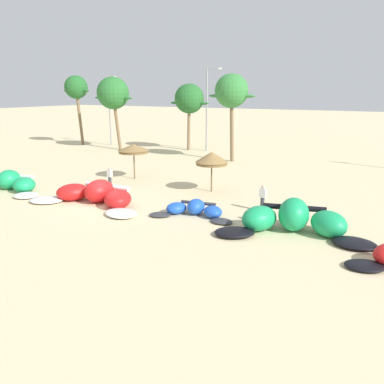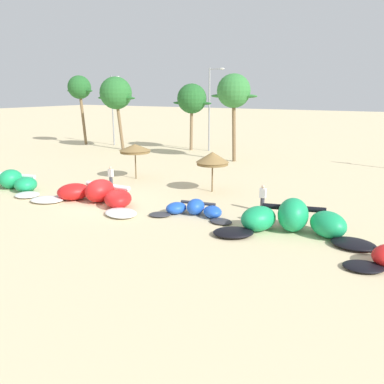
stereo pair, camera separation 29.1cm
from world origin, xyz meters
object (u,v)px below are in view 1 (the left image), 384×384
Objects in this scene: kite_far_left at (5,183)px; kite_left at (95,195)px; kite_left_of_center at (194,210)px; palm_center_left at (232,92)px; beach_umbrella_middle at (212,158)px; person_by_umbrellas at (263,198)px; palm_left at (113,94)px; kite_center at (293,221)px; lamppost_west_center at (208,105)px; palm_leftmost at (76,88)px; beach_umbrella_near_van at (134,149)px; person_near_kites at (110,177)px; palm_left_of_gap at (189,99)px; lamppost_west at (110,107)px.

kite_left reaches higher than kite_far_left.
palm_center_left reaches higher than kite_left_of_center.
beach_umbrella_middle reaches higher than person_by_umbrellas.
palm_center_left is at bearing 108.00° from beach_umbrella_middle.
palm_center_left is at bearing 107.58° from kite_left_of_center.
palm_left is (-21.11, 18.37, 6.26)m from kite_left_of_center.
palm_center_left reaches higher than kite_center.
lamppost_west_center is (10.40, 4.27, -1.31)m from palm_left.
lamppost_west_center is at bearing 125.83° from kite_center.
palm_leftmost is at bearing 151.64° from person_by_umbrellas.
palm_leftmost reaches higher than kite_left.
kite_left_of_center is 11.02m from beach_umbrella_near_van.
kite_left_of_center is at bearing -41.03° from palm_left.
beach_umbrella_near_van reaches higher than person_near_kites.
kite_far_left is 0.85× the size of palm_leftmost.
kite_left_of_center is at bearing -64.70° from lamppost_west_center.
palm_left is at bearing 177.21° from palm_center_left.
palm_left_of_gap is at bearing 9.47° from palm_leftmost.
kite_left_of_center is 3.13× the size of person_near_kites.
beach_umbrella_middle is at bearing -33.58° from palm_left.
kite_left is 4.06m from person_near_kites.
palm_leftmost reaches higher than palm_center_left.
palm_left_of_gap is at bearing 148.35° from palm_center_left.
person_by_umbrellas is 29.44m from palm_left.
kite_center is at bearing -36.97° from beach_umbrella_middle.
kite_center is at bearing -0.79° from kite_left_of_center.
kite_left_of_center is 26.21m from palm_left_of_gap.
kite_left_of_center is at bearing -139.39° from person_by_umbrellas.
beach_umbrella_near_van is 1.75× the size of person_by_umbrellas.
beach_umbrella_middle is 0.33× the size of palm_center_left.
kite_left is at bearing 3.69° from kite_far_left.
beach_umbrella_middle is at bearing 149.80° from person_by_umbrellas.
lamppost_west reaches higher than palm_left_of_gap.
person_near_kites reaches higher than kite_left.
lamppost_west is (-15.41, 18.35, 4.06)m from person_near_kites.
beach_umbrella_middle reaches higher than beach_umbrella_near_van.
palm_left_of_gap is at bearing 24.53° from palm_left.
beach_umbrella_near_van is 0.33× the size of palm_center_left.
kite_left is 0.98× the size of lamppost_west.
lamppost_west_center reaches higher than kite_far_left.
kite_left is 19.60m from palm_center_left.
lamppost_west is 13.34m from lamppost_west_center.
kite_left_of_center is 19.58m from palm_center_left.
beach_umbrella_middle is (7.30, -0.69, -0.09)m from beach_umbrella_near_van.
kite_far_left is 0.98× the size of kite_center.
kite_far_left is at bearing -115.65° from palm_center_left.
kite_left is 1.68× the size of kite_left_of_center.
kite_center is 0.88× the size of lamppost_west.
palm_left reaches higher than kite_center.
beach_umbrella_near_van is 3.84m from person_near_kites.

